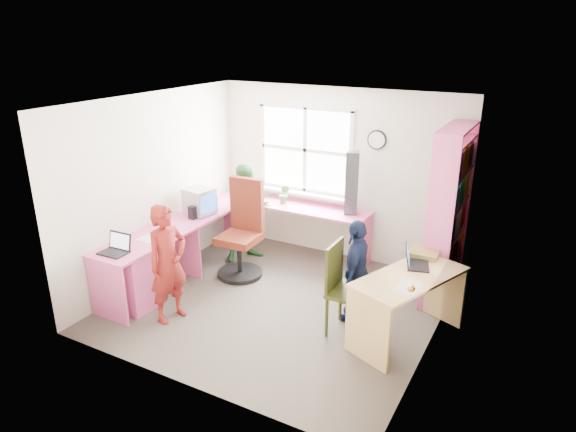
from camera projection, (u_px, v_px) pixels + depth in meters
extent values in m
cube|color=#443C35|center=(278.00, 305.00, 6.18)|extent=(3.60, 3.40, 0.02)
cube|color=white|center=(277.00, 101.00, 5.35)|extent=(3.60, 3.40, 0.02)
cube|color=silver|center=(338.00, 174.00, 7.17)|extent=(3.60, 0.02, 2.40)
cube|color=silver|center=(178.00, 269.00, 4.35)|extent=(3.60, 0.02, 2.40)
cube|color=silver|center=(155.00, 188.00, 6.58)|extent=(0.02, 3.40, 2.40)
cube|color=silver|center=(440.00, 240.00, 4.95)|extent=(0.02, 3.40, 2.40)
cube|color=white|center=(305.00, 150.00, 7.27)|extent=(1.40, 0.01, 1.20)
cube|color=white|center=(305.00, 150.00, 7.27)|extent=(1.48, 0.04, 1.28)
cube|color=#9E6E44|center=(404.00, 306.00, 4.17)|extent=(0.02, 0.82, 2.00)
sphere|color=gold|center=(411.00, 288.00, 4.45)|extent=(0.07, 0.07, 0.07)
cylinder|color=black|center=(377.00, 140.00, 6.71)|extent=(0.26, 0.03, 0.26)
cylinder|color=white|center=(377.00, 140.00, 6.70)|extent=(0.22, 0.01, 0.22)
cube|color=pink|center=(181.00, 223.00, 6.68)|extent=(0.60, 2.70, 0.03)
cube|color=pink|center=(312.00, 209.00, 7.21)|extent=(1.65, 0.56, 0.03)
cube|color=pink|center=(184.00, 250.00, 6.81)|extent=(0.56, 0.03, 0.72)
cube|color=pink|center=(107.00, 292.00, 5.72)|extent=(0.56, 0.03, 0.72)
cube|color=pink|center=(239.00, 219.00, 7.90)|extent=(0.56, 0.03, 0.72)
cube|color=pink|center=(364.00, 244.00, 6.98)|extent=(0.03, 0.52, 0.72)
cube|color=pink|center=(131.00, 278.00, 6.03)|extent=(0.54, 0.45, 0.72)
cube|color=#EBBD75|center=(410.00, 277.00, 5.25)|extent=(1.02, 1.42, 0.03)
cube|color=#EBBD75|center=(367.00, 330.00, 5.00)|extent=(0.53, 0.23, 0.71)
cube|color=#EBBD75|center=(442.00, 290.00, 5.76)|extent=(0.53, 0.23, 0.71)
cube|color=pink|center=(438.00, 229.00, 5.64)|extent=(0.30, 0.02, 2.10)
cube|color=pink|center=(457.00, 203.00, 6.46)|extent=(0.30, 0.02, 2.10)
cube|color=pink|center=(458.00, 127.00, 5.69)|extent=(0.30, 1.00, 0.02)
cube|color=pink|center=(440.00, 290.00, 6.39)|extent=(0.30, 1.00, 0.02)
cube|color=pink|center=(443.00, 264.00, 6.27)|extent=(0.30, 1.00, 0.02)
cube|color=pink|center=(446.00, 235.00, 6.13)|extent=(0.30, 1.00, 0.02)
cube|color=pink|center=(450.00, 205.00, 6.00)|extent=(0.30, 1.00, 0.02)
cube|color=pink|center=(453.00, 173.00, 5.87)|extent=(0.30, 1.00, 0.02)
cube|color=pink|center=(457.00, 141.00, 5.74)|extent=(0.30, 1.00, 0.02)
cube|color=#B11919|center=(435.00, 289.00, 6.09)|extent=(0.25, 0.28, 0.27)
cube|color=#195098|center=(441.00, 278.00, 6.35)|extent=(0.25, 0.30, 0.29)
cube|color=#1E7F2F|center=(447.00, 268.00, 6.60)|extent=(0.25, 0.26, 0.30)
cube|color=gold|center=(438.00, 261.00, 5.96)|extent=(0.25, 0.28, 0.30)
cube|color=#6F327F|center=(445.00, 250.00, 6.22)|extent=(0.25, 0.30, 0.32)
cube|color=orange|center=(450.00, 243.00, 6.48)|extent=(0.25, 0.26, 0.29)
cube|color=#262626|center=(442.00, 230.00, 5.83)|extent=(0.25, 0.28, 0.32)
cube|color=beige|center=(448.00, 222.00, 6.10)|extent=(0.25, 0.30, 0.29)
cube|color=#B11919|center=(453.00, 214.00, 6.34)|extent=(0.25, 0.26, 0.30)
cube|color=#195098|center=(445.00, 199.00, 5.70)|extent=(0.25, 0.28, 0.29)
cube|color=#1E7F2F|center=(451.00, 191.00, 5.96)|extent=(0.25, 0.30, 0.30)
cube|color=gold|center=(457.00, 184.00, 6.21)|extent=(0.25, 0.26, 0.32)
cube|color=#6F327F|center=(449.00, 165.00, 5.57)|extent=(0.25, 0.28, 0.30)
cube|color=orange|center=(455.00, 158.00, 5.83)|extent=(0.25, 0.30, 0.32)
cube|color=#262626|center=(460.00, 155.00, 6.08)|extent=(0.25, 0.26, 0.29)
cylinder|color=black|center=(240.00, 273.00, 6.88)|extent=(0.63, 0.63, 0.05)
cylinder|color=black|center=(239.00, 256.00, 6.80)|extent=(0.07, 0.07, 0.45)
cube|color=#5B1E11|center=(239.00, 238.00, 6.71)|extent=(0.52, 0.52, 0.10)
cube|color=#5B1E11|center=(247.00, 204.00, 6.77)|extent=(0.48, 0.11, 0.71)
cylinder|color=#2E3411|center=(327.00, 317.00, 5.46)|extent=(0.04, 0.04, 0.47)
cylinder|color=#2E3411|center=(360.00, 326.00, 5.29)|extent=(0.04, 0.04, 0.47)
cylinder|color=#2E3411|center=(340.00, 301.00, 5.77)|extent=(0.04, 0.04, 0.47)
cylinder|color=#2E3411|center=(372.00, 309.00, 5.60)|extent=(0.04, 0.04, 0.47)
cube|color=#2E3411|center=(351.00, 293.00, 5.44)|extent=(0.44, 0.44, 0.04)
cube|color=#2E3411|center=(334.00, 266.00, 5.44)|extent=(0.03, 0.42, 0.53)
cube|color=#AFAFB4|center=(200.00, 213.00, 6.98)|extent=(0.30, 0.25, 0.02)
cube|color=#AFAFB4|center=(199.00, 201.00, 6.92)|extent=(0.41, 0.38, 0.34)
cube|color=#3F72F2|center=(209.00, 203.00, 6.81)|extent=(0.05, 0.28, 0.25)
cube|color=black|center=(114.00, 253.00, 5.74)|extent=(0.32, 0.24, 0.02)
cube|color=black|center=(120.00, 241.00, 5.81)|extent=(0.31, 0.07, 0.20)
cube|color=white|center=(120.00, 241.00, 5.80)|extent=(0.27, 0.05, 0.17)
cube|color=black|center=(418.00, 265.00, 5.45)|extent=(0.30, 0.36, 0.02)
cube|color=black|center=(408.00, 256.00, 5.44)|extent=(0.14, 0.31, 0.20)
cube|color=#3F72F2|center=(408.00, 256.00, 5.44)|extent=(0.11, 0.27, 0.17)
cube|color=black|center=(193.00, 213.00, 6.76)|extent=(0.10, 0.10, 0.17)
cube|color=black|center=(213.00, 202.00, 7.19)|extent=(0.10, 0.10, 0.17)
cube|color=black|center=(352.00, 183.00, 6.83)|extent=(0.21, 0.20, 0.86)
cube|color=red|center=(425.00, 253.00, 5.71)|extent=(0.32, 0.32, 0.06)
cube|color=silver|center=(152.00, 238.00, 6.18)|extent=(0.25, 0.34, 0.00)
cube|color=silver|center=(408.00, 287.00, 5.02)|extent=(0.23, 0.32, 0.00)
imported|color=#2F752F|center=(284.00, 194.00, 7.33)|extent=(0.17, 0.14, 0.28)
imported|color=maroon|center=(168.00, 264.00, 5.66)|extent=(0.42, 0.55, 1.36)
imported|color=#2D7137|center=(249.00, 213.00, 7.17)|extent=(0.81, 0.85, 1.39)
imported|color=#121C3B|center=(356.00, 271.00, 5.69)|extent=(0.39, 0.73, 1.19)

